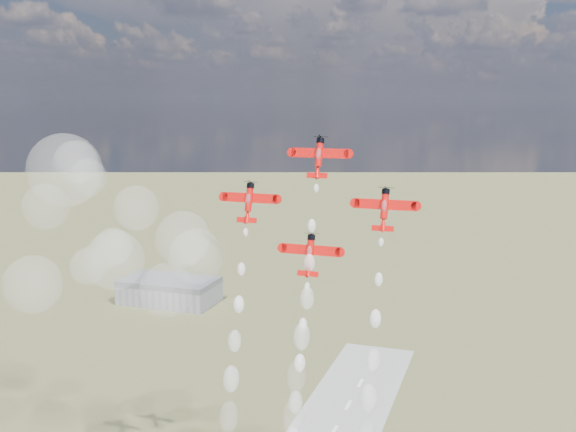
# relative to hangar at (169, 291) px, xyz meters

# --- Properties ---
(hangar) EXTENTS (50.00, 28.00, 13.00)m
(hangar) POSITION_rel_hangar_xyz_m (0.00, 0.00, 0.00)
(hangar) COLOR gray
(hangar) RESTS_ON ground
(plane_lead) EXTENTS (12.87, 5.34, 8.93)m
(plane_lead) POSITION_rel_hangar_xyz_m (131.25, -170.42, 89.29)
(plane_lead) COLOR red
(plane_lead) RESTS_ON ground
(plane_left) EXTENTS (12.87, 5.34, 8.93)m
(plane_left) POSITION_rel_hangar_xyz_m (116.13, -173.64, 79.21)
(plane_left) COLOR red
(plane_left) RESTS_ON ground
(plane_right) EXTENTS (12.87, 5.34, 8.93)m
(plane_right) POSITION_rel_hangar_xyz_m (146.38, -173.64, 79.21)
(plane_right) COLOR red
(plane_right) RESTS_ON ground
(plane_slot) EXTENTS (12.87, 5.34, 8.93)m
(plane_slot) POSITION_rel_hangar_xyz_m (131.25, -176.86, 69.12)
(plane_slot) COLOR red
(plane_slot) RESTS_ON ground
(smoke_trail_lead) EXTENTS (5.20, 20.44, 56.13)m
(smoke_trail_lead) POSITION_rel_hangar_xyz_m (131.17, -186.23, 40.14)
(smoke_trail_lead) COLOR white
(smoke_trail_lead) RESTS_ON plane_lead
(drifted_smoke_cloud) EXTENTS (68.74, 32.83, 49.56)m
(drifted_smoke_cloud) POSITION_rel_hangar_xyz_m (65.24, -156.20, 67.37)
(drifted_smoke_cloud) COLOR white
(drifted_smoke_cloud) RESTS_ON ground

